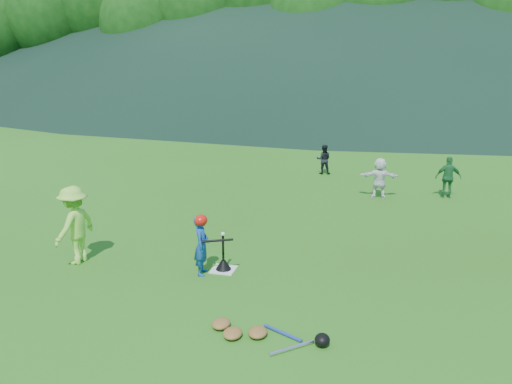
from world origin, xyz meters
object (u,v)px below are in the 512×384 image
at_px(fielder_d, 379,178).
at_px(batting_tee, 223,264).
at_px(batter_child, 202,245).
at_px(fielder_c, 448,177).
at_px(home_plate, 224,269).
at_px(adult_coach, 75,225).
at_px(equipment_pile, 258,333).
at_px(fielder_b, 324,159).

bearing_deg(fielder_d, batting_tee, 60.06).
relative_size(batter_child, fielder_c, 0.94).
height_order(home_plate, adult_coach, adult_coach).
height_order(adult_coach, batting_tee, adult_coach).
relative_size(fielder_c, batting_tee, 1.78).
bearing_deg(batter_child, equipment_pile, -148.47).
height_order(fielder_d, batting_tee, fielder_d).
distance_m(fielder_c, equipment_pile, 9.31).
xyz_separation_m(home_plate, fielder_b, (0.84, 8.63, 0.51)).
height_order(home_plate, equipment_pile, equipment_pile).
relative_size(adult_coach, fielder_b, 1.52).
bearing_deg(fielder_d, equipment_pile, 74.13).
relative_size(adult_coach, batting_tee, 2.30).
distance_m(fielder_c, batting_tee, 8.03).
bearing_deg(home_plate, fielder_d, 65.06).
bearing_deg(equipment_pile, home_plate, 119.91).
distance_m(home_plate, batter_child, 0.70).
relative_size(batting_tee, equipment_pile, 0.38).
bearing_deg(batter_child, fielder_b, -15.84).
bearing_deg(fielder_d, fielder_c, -169.84).
bearing_deg(adult_coach, fielder_d, 145.37).
bearing_deg(fielder_c, equipment_pile, 61.96).
height_order(fielder_b, fielder_d, fielder_d).
bearing_deg(fielder_b, batter_child, 74.15).
bearing_deg(batter_child, adult_coach, 84.04).
relative_size(adult_coach, fielder_c, 1.29).
bearing_deg(fielder_d, home_plate, 60.06).
relative_size(fielder_c, fielder_d, 1.02).
height_order(adult_coach, equipment_pile, adult_coach).
bearing_deg(fielder_d, batter_child, 58.47).
height_order(adult_coach, fielder_c, adult_coach).
distance_m(fielder_d, equipment_pile, 8.27).
bearing_deg(batting_tee, adult_coach, -172.92).
relative_size(adult_coach, fielder_d, 1.32).
relative_size(fielder_b, fielder_c, 0.85).
bearing_deg(equipment_pile, fielder_d, 79.13).
relative_size(fielder_b, equipment_pile, 0.57).
bearing_deg(home_plate, adult_coach, -172.92).
xyz_separation_m(adult_coach, fielder_c, (7.64, 6.86, -0.18)).
relative_size(fielder_d, equipment_pile, 0.66).
distance_m(batter_child, adult_coach, 2.61).
height_order(home_plate, batter_child, batter_child).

